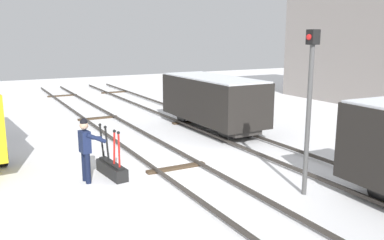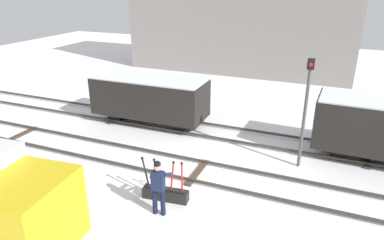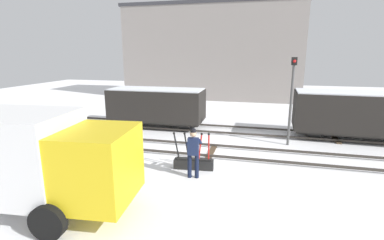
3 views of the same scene
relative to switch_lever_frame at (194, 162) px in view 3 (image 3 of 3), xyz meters
name	(u,v)px [view 3 (image 3 of 3)]	position (x,y,z in m)	size (l,w,h in m)	color
ground_plane	(211,153)	(0.35, 1.94, -0.25)	(60.00, 60.00, 0.00)	white
track_main_line	(211,150)	(0.35, 1.94, -0.14)	(44.00, 1.94, 0.18)	#38332D
track_siding_near	(223,129)	(0.35, 5.63, -0.14)	(44.00, 1.94, 0.18)	#38332D
switch_lever_frame	(194,162)	(0.00, 0.00, 0.00)	(1.57, 0.52, 1.45)	black
rail_worker	(193,150)	(0.17, -0.75, 0.79)	(0.59, 0.70, 1.83)	#111831
delivery_truck	(15,156)	(-4.06, -4.02, 1.36)	(6.60, 2.91, 2.82)	gold
signal_post	(292,93)	(3.75, 3.94, 2.28)	(0.24, 0.32, 4.17)	#4C4C4C
apartment_building	(213,52)	(-2.59, 18.65, 4.21)	(17.09, 5.58, 8.92)	gray
freight_car_near_switch	(357,113)	(7.08, 5.63, 1.16)	(6.05, 2.44, 2.46)	#2D2B28
freight_car_far_end	(157,105)	(-3.63, 5.63, 1.09)	(5.56, 2.16, 2.32)	#2D2B28
perched_bird_roof_left	(207,2)	(-3.03, 17.52, 8.72)	(0.28, 0.19, 0.13)	#514C47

